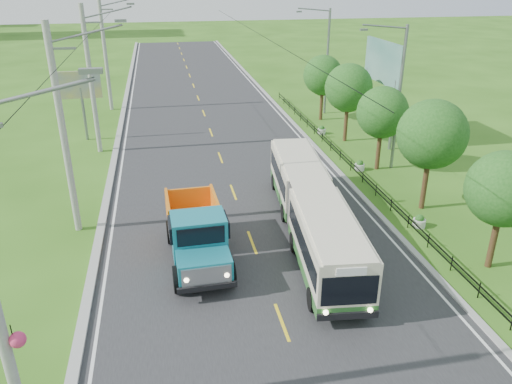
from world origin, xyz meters
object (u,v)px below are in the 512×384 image
object	(u,v)px
planter_near	(419,222)
planter_far	(322,130)
pole_near	(64,132)
tree_third	(431,137)
streetlight_mid	(397,94)
streetlight_far	(326,58)
tree_second	(503,192)
pole_far	(106,54)
tree_back	(323,77)
dump_truck	(197,231)
planter_mid	(360,166)
bus	(311,207)
tree_fourth	(382,115)
tree_fifth	(348,90)
billboard_right	(382,69)
pole_mid	(91,80)
billboard_left	(81,89)

from	to	relation	value
planter_near	planter_far	size ratio (longest dim) A/B	1.00
pole_near	tree_third	world-z (taller)	pole_near
streetlight_mid	streetlight_far	bearing A→B (deg)	90.00
tree_second	pole_far	bearing A→B (deg)	120.42
tree_third	tree_back	distance (m)	18.00
pole_near	dump_truck	bearing A→B (deg)	-36.00
streetlight_mid	streetlight_far	size ratio (longest dim) A/B	1.00
planter_mid	bus	distance (m)	9.85
tree_fourth	tree_fifth	size ratio (longest dim) A/B	0.93
tree_fourth	billboard_right	world-z (taller)	billboard_right
planter_mid	billboard_right	distance (m)	8.68
streetlight_far	planter_mid	world-z (taller)	streetlight_far
planter_near	billboard_right	distance (m)	15.34
planter_far	bus	bearing A→B (deg)	-109.71
pole_mid	dump_truck	distance (m)	17.40
streetlight_far	billboard_right	size ratio (longest dim) A/B	1.24
pole_mid	tree_fifth	bearing A→B (deg)	-2.71
streetlight_mid	planter_far	size ratio (longest dim) A/B	13.54
pole_far	planter_far	distance (m)	20.70
tree_third	tree_fifth	bearing A→B (deg)	90.00
pole_near	tree_second	distance (m)	19.44
streetlight_far	planter_far	size ratio (longest dim) A/B	13.54
pole_near	planter_mid	size ratio (longest dim) A/B	14.93
tree_fifth	planter_near	bearing A→B (deg)	-95.08
streetlight_mid	planter_far	world-z (taller)	streetlight_mid
billboard_left	dump_truck	xyz separation A→B (m)	(6.85, -19.08, -2.37)
tree_fifth	planter_near	xyz separation A→B (m)	(-1.26, -14.14, -3.57)
streetlight_mid	tree_second	bearing A→B (deg)	-93.79
tree_second	bus	size ratio (longest dim) A/B	0.38
pole_mid	streetlight_far	size ratio (longest dim) A/B	1.10
tree_fourth	planter_mid	size ratio (longest dim) A/B	8.06
pole_mid	tree_fifth	xyz separation A→B (m)	(18.12, -0.86, -1.24)
streetlight_mid	pole_mid	bearing A→B (deg)	159.68
pole_mid	streetlight_mid	world-z (taller)	pole_mid
pole_near	pole_far	bearing A→B (deg)	90.00
tree_back	billboard_right	size ratio (longest dim) A/B	0.75
pole_far	billboard_left	bearing A→B (deg)	-97.83
pole_near	planter_far	xyz separation A→B (m)	(16.86, 13.00, -4.81)
planter_near	billboard_left	bearing A→B (deg)	135.16
dump_truck	billboard_left	bearing A→B (deg)	107.90
tree_third	billboard_right	size ratio (longest dim) A/B	0.82
tree_third	billboard_left	bearing A→B (deg)	140.67
pole_near	tree_fifth	distance (m)	21.31
billboard_right	tree_second	bearing A→B (deg)	-97.79
streetlight_far	planter_mid	distance (m)	14.88
planter_mid	billboard_right	world-z (taller)	billboard_right
tree_back	streetlight_far	world-z (taller)	streetlight_far
streetlight_mid	planter_near	size ratio (longest dim) A/B	13.54
pole_near	dump_truck	xyz separation A→B (m)	(5.61, -4.08, -3.60)
pole_near	pole_mid	size ratio (longest dim) A/B	1.00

